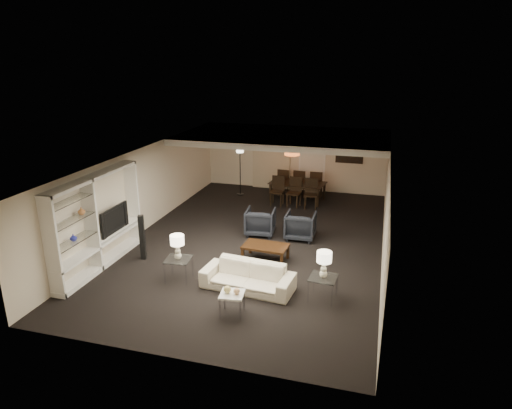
{
  "coord_description": "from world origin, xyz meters",
  "views": [
    {
      "loc": [
        3.28,
        -11.63,
        5.1
      ],
      "look_at": [
        0.0,
        0.0,
        1.1
      ],
      "focal_mm": 32.0,
      "sensor_mm": 36.0,
      "label": 1
    }
  ],
  "objects_px": {
    "floor_lamp": "(240,171)",
    "chair_nr": "(311,194)",
    "chair_nm": "(294,193)",
    "chair_fl": "(285,182)",
    "armchair_left": "(260,222)",
    "table_lamp_left": "(178,247)",
    "floor_speaker": "(142,237)",
    "dining_table": "(297,192)",
    "chair_nl": "(277,191)",
    "television": "(111,219)",
    "side_table_right": "(323,288)",
    "chair_fm": "(301,183)",
    "vase_amber": "(81,211)",
    "chair_fr": "(317,184)",
    "table_lamp_right": "(324,265)",
    "sofa": "(248,277)",
    "pendant_light": "(292,152)",
    "coffee_table": "(265,253)",
    "vase_blue": "(73,237)",
    "armchair_right": "(300,226)",
    "marble_table": "(232,304)"
  },
  "relations": [
    {
      "from": "table_lamp_right",
      "to": "chair_fr",
      "type": "relative_size",
      "value": 0.58
    },
    {
      "from": "pendant_light",
      "to": "chair_nl",
      "type": "xyz_separation_m",
      "value": [
        -0.48,
        -0.15,
        -1.41
      ]
    },
    {
      "from": "sofa",
      "to": "table_lamp_right",
      "type": "distance_m",
      "value": 1.78
    },
    {
      "from": "television",
      "to": "side_table_right",
      "type": "bearing_deg",
      "value": -96.79
    },
    {
      "from": "table_lamp_left",
      "to": "chair_fl",
      "type": "relative_size",
      "value": 0.58
    },
    {
      "from": "table_lamp_right",
      "to": "chair_nr",
      "type": "bearing_deg",
      "value": 101.63
    },
    {
      "from": "vase_blue",
      "to": "vase_amber",
      "type": "bearing_deg",
      "value": 90.0
    },
    {
      "from": "coffee_table",
      "to": "floor_speaker",
      "type": "distance_m",
      "value": 3.21
    },
    {
      "from": "sofa",
      "to": "chair_fm",
      "type": "xyz_separation_m",
      "value": [
        -0.16,
        7.4,
        0.2
      ]
    },
    {
      "from": "side_table_right",
      "to": "marble_table",
      "type": "relative_size",
      "value": 1.2
    },
    {
      "from": "coffee_table",
      "to": "side_table_right",
      "type": "relative_size",
      "value": 2.0
    },
    {
      "from": "dining_table",
      "to": "chair_nm",
      "type": "height_order",
      "value": "chair_nm"
    },
    {
      "from": "chair_nr",
      "to": "floor_lamp",
      "type": "height_order",
      "value": "floor_lamp"
    },
    {
      "from": "chair_nm",
      "to": "chair_fl",
      "type": "xyz_separation_m",
      "value": [
        -0.6,
        1.3,
        0.0
      ]
    },
    {
      "from": "dining_table",
      "to": "floor_lamp",
      "type": "distance_m",
      "value": 2.32
    },
    {
      "from": "coffee_table",
      "to": "television",
      "type": "distance_m",
      "value": 4.07
    },
    {
      "from": "armchair_left",
      "to": "floor_speaker",
      "type": "xyz_separation_m",
      "value": [
        -2.49,
        -2.48,
        0.21
      ]
    },
    {
      "from": "vase_blue",
      "to": "floor_speaker",
      "type": "bearing_deg",
      "value": 63.44
    },
    {
      "from": "armchair_left",
      "to": "table_lamp_left",
      "type": "xyz_separation_m",
      "value": [
        -1.1,
        -3.3,
        0.44
      ]
    },
    {
      "from": "armchair_left",
      "to": "table_lamp_left",
      "type": "height_order",
      "value": "table_lamp_left"
    },
    {
      "from": "chair_fr",
      "to": "floor_lamp",
      "type": "xyz_separation_m",
      "value": [
        -2.83,
        -0.43,
        0.43
      ]
    },
    {
      "from": "table_lamp_right",
      "to": "floor_speaker",
      "type": "distance_m",
      "value": 4.87
    },
    {
      "from": "chair_fl",
      "to": "chair_fr",
      "type": "distance_m",
      "value": 1.2
    },
    {
      "from": "armchair_left",
      "to": "table_lamp_left",
      "type": "bearing_deg",
      "value": 65.91
    },
    {
      "from": "television",
      "to": "floor_speaker",
      "type": "xyz_separation_m",
      "value": [
        0.77,
        0.15,
        -0.48
      ]
    },
    {
      "from": "marble_table",
      "to": "chair_fl",
      "type": "height_order",
      "value": "chair_fl"
    },
    {
      "from": "chair_nl",
      "to": "chair_nr",
      "type": "height_order",
      "value": "same"
    },
    {
      "from": "coffee_table",
      "to": "television",
      "type": "height_order",
      "value": "television"
    },
    {
      "from": "sofa",
      "to": "armchair_right",
      "type": "relative_size",
      "value": 2.45
    },
    {
      "from": "chair_nm",
      "to": "chair_fl",
      "type": "height_order",
      "value": "same"
    },
    {
      "from": "coffee_table",
      "to": "marble_table",
      "type": "distance_m",
      "value": 2.7
    },
    {
      "from": "chair_nm",
      "to": "sofa",
      "type": "bearing_deg",
      "value": -81.16
    },
    {
      "from": "coffee_table",
      "to": "armchair_left",
      "type": "relative_size",
      "value": 1.34
    },
    {
      "from": "pendant_light",
      "to": "television",
      "type": "distance_m",
      "value": 6.69
    },
    {
      "from": "armchair_right",
      "to": "floor_speaker",
      "type": "relative_size",
      "value": 0.71
    },
    {
      "from": "floor_lamp",
      "to": "chair_nr",
      "type": "bearing_deg",
      "value": -17.14
    },
    {
      "from": "sofa",
      "to": "table_lamp_right",
      "type": "height_order",
      "value": "table_lamp_right"
    },
    {
      "from": "chair_nm",
      "to": "chair_fm",
      "type": "xyz_separation_m",
      "value": [
        0.0,
        1.3,
        0.0
      ]
    },
    {
      "from": "side_table_right",
      "to": "chair_nm",
      "type": "relative_size",
      "value": 0.56
    },
    {
      "from": "coffee_table",
      "to": "floor_lamp",
      "type": "xyz_separation_m",
      "value": [
        -2.39,
        5.37,
        0.73
      ]
    },
    {
      "from": "pendant_light",
      "to": "vase_blue",
      "type": "xyz_separation_m",
      "value": [
        -3.61,
        -7.04,
        -0.78
      ]
    },
    {
      "from": "chair_nm",
      "to": "chair_nr",
      "type": "xyz_separation_m",
      "value": [
        0.6,
        0.0,
        0.0
      ]
    },
    {
      "from": "table_lamp_left",
      "to": "floor_speaker",
      "type": "bearing_deg",
      "value": 149.63
    },
    {
      "from": "vase_amber",
      "to": "chair_fl",
      "type": "relative_size",
      "value": 0.18
    },
    {
      "from": "vase_amber",
      "to": "chair_nr",
      "type": "xyz_separation_m",
      "value": [
        4.33,
        6.5,
        -1.14
      ]
    },
    {
      "from": "chair_nl",
      "to": "chair_fm",
      "type": "distance_m",
      "value": 1.43
    },
    {
      "from": "armchair_right",
      "to": "dining_table",
      "type": "relative_size",
      "value": 0.44
    },
    {
      "from": "floor_speaker",
      "to": "dining_table",
      "type": "bearing_deg",
      "value": 46.35
    },
    {
      "from": "pendant_light",
      "to": "floor_lamp",
      "type": "distance_m",
      "value": 2.43
    },
    {
      "from": "vase_amber",
      "to": "chair_fr",
      "type": "distance_m",
      "value": 8.99
    }
  ]
}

